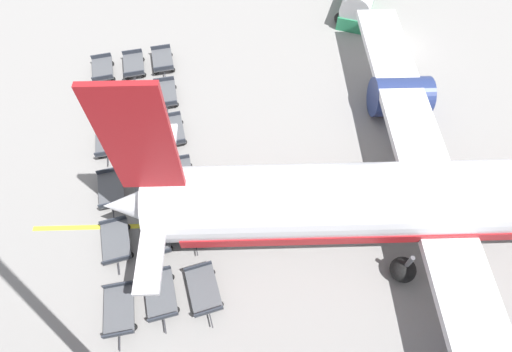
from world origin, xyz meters
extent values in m
plane|color=gray|center=(0.00, 0.00, 0.00)|extent=(500.00, 500.00, 0.00)
cylinder|color=white|center=(16.27, -0.78, 3.33)|extent=(3.94, 33.38, 3.91)
cone|color=white|center=(16.25, -17.47, 3.33)|extent=(3.72, 4.69, 3.71)
cube|color=red|center=(16.25, -16.74, 8.49)|extent=(0.28, 2.93, 6.41)
cube|color=white|center=(16.25, -16.87, 3.92)|extent=(9.74, 1.20, 0.24)
cube|color=white|center=(16.27, -2.11, 2.45)|extent=(34.79, 3.01, 0.44)
cylinder|color=navy|center=(7.01, -1.70, 1.41)|extent=(2.72, 3.87, 2.72)
cube|color=red|center=(16.27, -0.78, 2.65)|extent=(4.02, 30.05, 0.70)
cylinder|color=#56565B|center=(19.12, -4.12, 1.52)|extent=(0.24, 0.24, 1.66)
sphere|color=black|center=(19.12, -4.12, 0.69)|extent=(1.39, 1.39, 1.39)
cylinder|color=#56565B|center=(13.41, -4.11, 1.52)|extent=(0.24, 0.24, 1.66)
sphere|color=black|center=(13.41, -4.11, 0.69)|extent=(1.39, 1.39, 1.39)
cube|color=#2D8C5B|center=(-4.35, -2.63, 0.57)|extent=(5.66, 4.06, 1.15)
sphere|color=black|center=(-2.53, -2.05, 0.45)|extent=(0.90, 0.90, 0.90)
sphere|color=black|center=(-3.32, -4.24, 0.45)|extent=(0.90, 0.90, 0.90)
cube|color=#515459|center=(2.61, -23.25, 0.55)|extent=(2.86, 2.05, 0.10)
cube|color=#2D333D|center=(3.83, -22.98, 0.76)|extent=(0.41, 1.50, 0.32)
cube|color=#2D333D|center=(1.39, -23.53, 0.76)|extent=(0.41, 1.50, 0.32)
cube|color=#333338|center=(4.21, -22.89, 0.43)|extent=(0.70, 0.21, 0.06)
sphere|color=black|center=(3.64, -23.68, 0.18)|extent=(0.36, 0.36, 0.36)
sphere|color=black|center=(3.35, -22.42, 0.18)|extent=(0.36, 0.36, 0.36)
sphere|color=black|center=(1.87, -24.08, 0.18)|extent=(0.36, 0.36, 0.36)
sphere|color=black|center=(1.59, -22.82, 0.18)|extent=(0.36, 0.36, 0.36)
cube|color=#515459|center=(6.02, -22.46, 0.55)|extent=(2.87, 2.08, 0.10)
cube|color=#2D333D|center=(7.24, -22.17, 0.76)|extent=(0.43, 1.49, 0.32)
cube|color=#2D333D|center=(4.80, -22.76, 0.76)|extent=(0.43, 1.49, 0.32)
cube|color=#333338|center=(7.62, -22.08, 0.43)|extent=(0.69, 0.22, 0.06)
sphere|color=black|center=(7.05, -22.88, 0.18)|extent=(0.36, 0.36, 0.36)
sphere|color=black|center=(6.75, -21.62, 0.18)|extent=(0.36, 0.36, 0.36)
sphere|color=black|center=(5.29, -23.30, 0.18)|extent=(0.36, 0.36, 0.36)
sphere|color=black|center=(4.99, -22.05, 0.18)|extent=(0.36, 0.36, 0.36)
cube|color=#515459|center=(9.62, -21.62, 0.55)|extent=(2.81, 1.95, 0.10)
cube|color=#2D333D|center=(10.85, -21.40, 0.76)|extent=(0.35, 1.51, 0.32)
cube|color=#2D333D|center=(8.39, -21.84, 0.76)|extent=(0.35, 1.51, 0.32)
cube|color=#333338|center=(11.24, -21.33, 0.43)|extent=(0.70, 0.18, 0.06)
sphere|color=black|center=(10.63, -22.09, 0.18)|extent=(0.36, 0.36, 0.36)
sphere|color=black|center=(10.40, -20.83, 0.18)|extent=(0.36, 0.36, 0.36)
sphere|color=black|center=(8.84, -22.41, 0.18)|extent=(0.36, 0.36, 0.36)
sphere|color=black|center=(8.62, -21.15, 0.18)|extent=(0.36, 0.36, 0.36)
cube|color=#515459|center=(13.43, -20.72, 0.55)|extent=(2.87, 2.07, 0.10)
cube|color=#2D333D|center=(14.65, -20.43, 0.76)|extent=(0.43, 1.49, 0.32)
cube|color=#2D333D|center=(12.21, -21.02, 0.76)|extent=(0.43, 1.49, 0.32)
cube|color=#333338|center=(15.03, -20.34, 0.43)|extent=(0.69, 0.22, 0.06)
sphere|color=black|center=(14.46, -21.14, 0.18)|extent=(0.36, 0.36, 0.36)
sphere|color=black|center=(14.16, -19.89, 0.18)|extent=(0.36, 0.36, 0.36)
sphere|color=black|center=(12.70, -21.56, 0.18)|extent=(0.36, 0.36, 0.36)
sphere|color=black|center=(12.40, -20.31, 0.18)|extent=(0.36, 0.36, 0.36)
cube|color=#515459|center=(16.94, -19.86, 0.55)|extent=(2.88, 2.11, 0.10)
cube|color=#2D333D|center=(18.16, -19.55, 0.76)|extent=(0.45, 1.49, 0.32)
cube|color=#2D333D|center=(15.73, -20.17, 0.76)|extent=(0.45, 1.49, 0.32)
cube|color=#333338|center=(18.53, -19.45, 0.43)|extent=(0.69, 0.23, 0.06)
sphere|color=black|center=(17.98, -20.26, 0.18)|extent=(0.36, 0.36, 0.36)
sphere|color=black|center=(17.66, -19.01, 0.18)|extent=(0.36, 0.36, 0.36)
sphere|color=black|center=(16.22, -20.71, 0.18)|extent=(0.36, 0.36, 0.36)
sphere|color=black|center=(15.90, -19.46, 0.18)|extent=(0.36, 0.36, 0.36)
cube|color=#515459|center=(20.78, -19.05, 0.55)|extent=(2.79, 1.91, 0.10)
cube|color=#2D333D|center=(22.01, -18.85, 0.76)|extent=(0.32, 1.51, 0.32)
cube|color=#2D333D|center=(19.54, -19.25, 0.76)|extent=(0.32, 1.51, 0.32)
cube|color=#333338|center=(22.40, -18.79, 0.43)|extent=(0.70, 0.17, 0.06)
sphere|color=black|center=(21.77, -19.54, 0.18)|extent=(0.36, 0.36, 0.36)
sphere|color=black|center=(21.57, -18.27, 0.18)|extent=(0.36, 0.36, 0.36)
sphere|color=black|center=(19.98, -19.83, 0.18)|extent=(0.36, 0.36, 0.36)
sphere|color=black|center=(19.78, -18.56, 0.18)|extent=(0.36, 0.36, 0.36)
cube|color=#515459|center=(2.19, -20.95, 0.55)|extent=(2.83, 1.99, 0.10)
cube|color=#2D333D|center=(3.42, -20.71, 0.76)|extent=(0.37, 1.50, 0.32)
cube|color=#2D333D|center=(0.96, -21.19, 0.76)|extent=(0.37, 1.50, 0.32)
cube|color=#333338|center=(3.80, -20.63, 0.43)|extent=(0.70, 0.19, 0.06)
sphere|color=black|center=(3.20, -21.41, 0.18)|extent=(0.36, 0.36, 0.36)
sphere|color=black|center=(2.95, -20.14, 0.18)|extent=(0.36, 0.36, 0.36)
sphere|color=black|center=(1.42, -21.76, 0.18)|extent=(0.36, 0.36, 0.36)
sphere|color=black|center=(1.17, -20.49, 0.18)|extent=(0.36, 0.36, 0.36)
cube|color=#515459|center=(5.82, -20.20, 0.55)|extent=(2.87, 2.09, 0.10)
cube|color=#2D333D|center=(7.04, -19.90, 0.76)|extent=(0.44, 1.49, 0.32)
cube|color=#2D333D|center=(4.61, -20.50, 0.76)|extent=(0.44, 1.49, 0.32)
cube|color=#333338|center=(7.42, -19.80, 0.43)|extent=(0.69, 0.23, 0.06)
sphere|color=black|center=(6.86, -20.61, 0.18)|extent=(0.36, 0.36, 0.36)
sphere|color=black|center=(6.55, -19.35, 0.18)|extent=(0.36, 0.36, 0.36)
sphere|color=black|center=(5.10, -21.04, 0.18)|extent=(0.36, 0.36, 0.36)
sphere|color=black|center=(4.79, -19.79, 0.18)|extent=(0.36, 0.36, 0.36)
cube|color=#515459|center=(9.30, -19.49, 0.55)|extent=(2.80, 1.92, 0.10)
cube|color=#2D333D|center=(10.53, -19.28, 0.76)|extent=(0.33, 1.51, 0.32)
cube|color=#2D333D|center=(8.06, -19.70, 0.76)|extent=(0.33, 1.51, 0.32)
cube|color=#333338|center=(10.92, -19.22, 0.43)|extent=(0.70, 0.18, 0.06)
sphere|color=black|center=(10.30, -19.97, 0.18)|extent=(0.36, 0.36, 0.36)
sphere|color=black|center=(10.08, -18.70, 0.18)|extent=(0.36, 0.36, 0.36)
sphere|color=black|center=(8.51, -20.28, 0.18)|extent=(0.36, 0.36, 0.36)
sphere|color=black|center=(8.30, -19.01, 0.18)|extent=(0.36, 0.36, 0.36)
cube|color=#515459|center=(12.92, -18.63, 0.55)|extent=(2.87, 2.08, 0.10)
cube|color=#2D333D|center=(14.14, -18.33, 0.76)|extent=(0.43, 1.49, 0.32)
cube|color=#2D333D|center=(11.71, -18.92, 0.76)|extent=(0.43, 1.49, 0.32)
cube|color=#333338|center=(14.52, -18.24, 0.43)|extent=(0.69, 0.22, 0.06)
sphere|color=black|center=(13.96, -19.04, 0.18)|extent=(0.36, 0.36, 0.36)
sphere|color=black|center=(13.65, -17.79, 0.18)|extent=(0.36, 0.36, 0.36)
sphere|color=black|center=(12.20, -19.47, 0.18)|extent=(0.36, 0.36, 0.36)
sphere|color=black|center=(11.89, -18.21, 0.18)|extent=(0.36, 0.36, 0.36)
cube|color=#515459|center=(16.60, -17.68, 0.55)|extent=(2.87, 2.08, 0.10)
cube|color=#2D333D|center=(17.82, -17.38, 0.76)|extent=(0.43, 1.49, 0.32)
cube|color=#2D333D|center=(15.38, -17.97, 0.76)|extent=(0.43, 1.49, 0.32)
cube|color=#333338|center=(18.20, -17.29, 0.43)|extent=(0.69, 0.22, 0.06)
sphere|color=black|center=(17.63, -18.09, 0.18)|extent=(0.36, 0.36, 0.36)
sphere|color=black|center=(17.33, -16.84, 0.18)|extent=(0.36, 0.36, 0.36)
sphere|color=black|center=(15.87, -18.52, 0.18)|extent=(0.36, 0.36, 0.36)
sphere|color=black|center=(15.57, -17.26, 0.18)|extent=(0.36, 0.36, 0.36)
cube|color=#515459|center=(20.04, -17.03, 0.55)|extent=(2.87, 2.08, 0.10)
cube|color=#2D333D|center=(21.26, -16.73, 0.76)|extent=(0.43, 1.49, 0.32)
cube|color=#2D333D|center=(18.82, -17.32, 0.76)|extent=(0.43, 1.49, 0.32)
cube|color=#333338|center=(21.64, -16.64, 0.43)|extent=(0.69, 0.22, 0.06)
sphere|color=black|center=(21.07, -17.44, 0.18)|extent=(0.36, 0.36, 0.36)
sphere|color=black|center=(20.77, -16.19, 0.18)|extent=(0.36, 0.36, 0.36)
sphere|color=black|center=(19.31, -17.86, 0.18)|extent=(0.36, 0.36, 0.36)
sphere|color=black|center=(19.01, -16.61, 0.18)|extent=(0.36, 0.36, 0.36)
cube|color=#515459|center=(1.69, -18.78, 0.55)|extent=(2.84, 2.00, 0.10)
cube|color=#2D333D|center=(2.92, -18.53, 0.76)|extent=(0.38, 1.50, 0.32)
cube|color=#2D333D|center=(0.47, -19.03, 0.76)|extent=(0.38, 1.50, 0.32)
cube|color=#333338|center=(3.31, -18.46, 0.43)|extent=(0.70, 0.20, 0.06)
sphere|color=black|center=(2.71, -19.23, 0.18)|extent=(0.36, 0.36, 0.36)
sphere|color=black|center=(2.45, -17.97, 0.18)|extent=(0.36, 0.36, 0.36)
sphere|color=black|center=(0.93, -19.59, 0.18)|extent=(0.36, 0.36, 0.36)
sphere|color=black|center=(0.68, -18.33, 0.18)|extent=(0.36, 0.36, 0.36)
cube|color=#515459|center=(5.36, -18.19, 0.55)|extent=(2.81, 1.94, 0.10)
cube|color=#2D333D|center=(6.59, -17.98, 0.76)|extent=(0.34, 1.51, 0.32)
cube|color=#2D333D|center=(4.12, -18.41, 0.76)|extent=(0.34, 1.51, 0.32)
cube|color=#333338|center=(6.98, -17.91, 0.43)|extent=(0.70, 0.18, 0.06)
sphere|color=black|center=(6.36, -18.67, 0.18)|extent=(0.36, 0.36, 0.36)
sphere|color=black|center=(6.14, -17.40, 0.18)|extent=(0.36, 0.36, 0.36)
sphere|color=black|center=(4.58, -18.98, 0.18)|extent=(0.36, 0.36, 0.36)
sphere|color=black|center=(4.36, -17.71, 0.18)|extent=(0.36, 0.36, 0.36)
cube|color=#515459|center=(8.88, -17.39, 0.55)|extent=(2.85, 2.03, 0.10)
cube|color=#2D333D|center=(10.10, -17.13, 0.76)|extent=(0.40, 1.50, 0.32)
cube|color=#2D333D|center=(7.65, -17.66, 0.76)|extent=(0.40, 1.50, 0.32)
cube|color=#333338|center=(10.48, -17.04, 0.43)|extent=(0.70, 0.21, 0.06)
sphere|color=black|center=(9.90, -17.83, 0.18)|extent=(0.36, 0.36, 0.36)
sphere|color=black|center=(9.63, -16.57, 0.18)|extent=(0.36, 0.36, 0.36)
sphere|color=black|center=(8.13, -18.21, 0.18)|extent=(0.36, 0.36, 0.36)
sphere|color=black|center=(7.86, -16.95, 0.18)|extent=(0.36, 0.36, 0.36)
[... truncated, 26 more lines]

